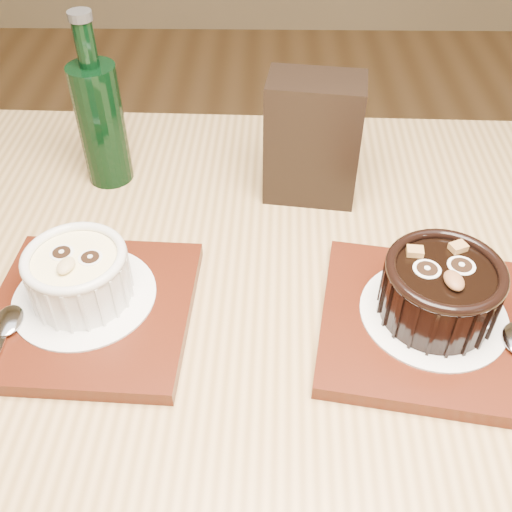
{
  "coord_description": "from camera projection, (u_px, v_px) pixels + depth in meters",
  "views": [
    {
      "loc": [
        -0.22,
        -0.36,
        1.17
      ],
      "look_at": [
        -0.23,
        0.02,
        0.81
      ],
      "focal_mm": 42.0,
      "sensor_mm": 36.0,
      "label": 1
    }
  ],
  "objects": [
    {
      "name": "condiment_stand",
      "position": [
        313.0,
        140.0,
        0.64
      ],
      "size": [
        0.11,
        0.07,
        0.14
      ],
      "primitive_type": "cube",
      "rotation": [
        0.0,
        0.0,
        -0.13
      ],
      "color": "black",
      "rests_on": "table"
    },
    {
      "name": "green_bottle",
      "position": [
        101.0,
        120.0,
        0.66
      ],
      "size": [
        0.05,
        0.05,
        0.19
      ],
      "color": "black",
      "rests_on": "table"
    },
    {
      "name": "tray_right",
      "position": [
        423.0,
        325.0,
        0.53
      ],
      "size": [
        0.21,
        0.21,
        0.01
      ],
      "primitive_type": "cube",
      "rotation": [
        0.0,
        0.0,
        -0.16
      ],
      "color": "#4A1A0C",
      "rests_on": "table"
    },
    {
      "name": "ramekin_dark",
      "position": [
        441.0,
        288.0,
        0.51
      ],
      "size": [
        0.1,
        0.1,
        0.06
      ],
      "rotation": [
        0.0,
        0.0,
        0.16
      ],
      "color": "black",
      "rests_on": "doily_right"
    },
    {
      "name": "doily_left",
      "position": [
        85.0,
        296.0,
        0.55
      ],
      "size": [
        0.13,
        0.13,
        0.0
      ],
      "primitive_type": "cylinder",
      "color": "white",
      "rests_on": "tray_left"
    },
    {
      "name": "ramekin_white",
      "position": [
        78.0,
        273.0,
        0.53
      ],
      "size": [
        0.09,
        0.09,
        0.05
      ],
      "rotation": [
        0.0,
        0.0,
        -0.22
      ],
      "color": "silver",
      "rests_on": "doily_left"
    },
    {
      "name": "table",
      "position": [
        253.0,
        406.0,
        0.59
      ],
      "size": [
        1.22,
        0.83,
        0.75
      ],
      "rotation": [
        0.0,
        0.0,
        -0.03
      ],
      "color": "olive",
      "rests_on": "ground"
    },
    {
      "name": "tray_left",
      "position": [
        92.0,
        311.0,
        0.55
      ],
      "size": [
        0.19,
        0.19,
        0.01
      ],
      "primitive_type": "cube",
      "rotation": [
        0.0,
        0.0,
        -0.05
      ],
      "color": "#4A1A0C",
      "rests_on": "table"
    },
    {
      "name": "doily_right",
      "position": [
        433.0,
        313.0,
        0.53
      ],
      "size": [
        0.13,
        0.13,
        0.0
      ],
      "primitive_type": "cylinder",
      "color": "white",
      "rests_on": "tray_right"
    }
  ]
}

